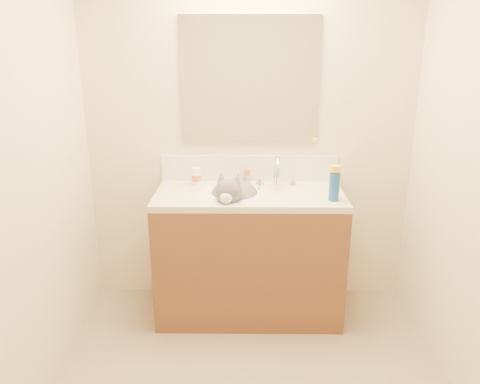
{
  "coord_description": "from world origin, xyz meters",
  "views": [
    {
      "loc": [
        -0.03,
        -1.86,
        1.78
      ],
      "look_at": [
        -0.06,
        0.92,
        0.88
      ],
      "focal_mm": 35.0,
      "sensor_mm": 36.0,
      "label": 1
    }
  ],
  "objects_px": {
    "faucet": "(277,174)",
    "spray_can": "(334,187)",
    "pill_bottle": "(196,176)",
    "amber_bottle": "(247,176)",
    "silver_jar": "(245,179)",
    "vanity_cabinet": "(249,257)",
    "cat": "(234,197)",
    "basin": "(231,204)"
  },
  "relations": [
    {
      "from": "pill_bottle",
      "to": "amber_bottle",
      "type": "bearing_deg",
      "value": 5.63
    },
    {
      "from": "vanity_cabinet",
      "to": "spray_can",
      "type": "bearing_deg",
      "value": -15.95
    },
    {
      "from": "spray_can",
      "to": "vanity_cabinet",
      "type": "bearing_deg",
      "value": 164.05
    },
    {
      "from": "faucet",
      "to": "silver_jar",
      "type": "bearing_deg",
      "value": 163.8
    },
    {
      "from": "pill_bottle",
      "to": "basin",
      "type": "bearing_deg",
      "value": -41.5
    },
    {
      "from": "silver_jar",
      "to": "amber_bottle",
      "type": "height_order",
      "value": "amber_bottle"
    },
    {
      "from": "basin",
      "to": "silver_jar",
      "type": "distance_m",
      "value": 0.26
    },
    {
      "from": "basin",
      "to": "spray_can",
      "type": "relative_size",
      "value": 2.61
    },
    {
      "from": "pill_bottle",
      "to": "spray_can",
      "type": "bearing_deg",
      "value": -20.57
    },
    {
      "from": "vanity_cabinet",
      "to": "pill_bottle",
      "type": "height_order",
      "value": "pill_bottle"
    },
    {
      "from": "vanity_cabinet",
      "to": "silver_jar",
      "type": "xyz_separation_m",
      "value": [
        -0.03,
        0.2,
        0.48
      ]
    },
    {
      "from": "cat",
      "to": "pill_bottle",
      "type": "bearing_deg",
      "value": 152.66
    },
    {
      "from": "pill_bottle",
      "to": "faucet",
      "type": "bearing_deg",
      "value": -4.49
    },
    {
      "from": "basin",
      "to": "amber_bottle",
      "type": "height_order",
      "value": "amber_bottle"
    },
    {
      "from": "amber_bottle",
      "to": "basin",
      "type": "bearing_deg",
      "value": -113.22
    },
    {
      "from": "faucet",
      "to": "pill_bottle",
      "type": "relative_size",
      "value": 2.48
    },
    {
      "from": "vanity_cabinet",
      "to": "faucet",
      "type": "xyz_separation_m",
      "value": [
        0.18,
        0.14,
        0.54
      ]
    },
    {
      "from": "vanity_cabinet",
      "to": "amber_bottle",
      "type": "xyz_separation_m",
      "value": [
        -0.02,
        0.21,
        0.5
      ]
    },
    {
      "from": "pill_bottle",
      "to": "amber_bottle",
      "type": "relative_size",
      "value": 1.17
    },
    {
      "from": "pill_bottle",
      "to": "amber_bottle",
      "type": "height_order",
      "value": "pill_bottle"
    },
    {
      "from": "faucet",
      "to": "silver_jar",
      "type": "height_order",
      "value": "faucet"
    },
    {
      "from": "basin",
      "to": "amber_bottle",
      "type": "xyz_separation_m",
      "value": [
        0.1,
        0.24,
        0.12
      ]
    },
    {
      "from": "vanity_cabinet",
      "to": "faucet",
      "type": "bearing_deg",
      "value": 37.29
    },
    {
      "from": "vanity_cabinet",
      "to": "pill_bottle",
      "type": "distance_m",
      "value": 0.64
    },
    {
      "from": "basin",
      "to": "cat",
      "type": "relative_size",
      "value": 0.96
    },
    {
      "from": "vanity_cabinet",
      "to": "silver_jar",
      "type": "bearing_deg",
      "value": 97.64
    },
    {
      "from": "pill_bottle",
      "to": "vanity_cabinet",
      "type": "bearing_deg",
      "value": -26.69
    },
    {
      "from": "vanity_cabinet",
      "to": "silver_jar",
      "type": "height_order",
      "value": "silver_jar"
    },
    {
      "from": "silver_jar",
      "to": "cat",
      "type": "bearing_deg",
      "value": -108.51
    },
    {
      "from": "basin",
      "to": "silver_jar",
      "type": "relative_size",
      "value": 7.62
    },
    {
      "from": "faucet",
      "to": "spray_can",
      "type": "bearing_deg",
      "value": -40.74
    },
    {
      "from": "faucet",
      "to": "cat",
      "type": "xyz_separation_m",
      "value": [
        -0.28,
        -0.16,
        -0.11
      ]
    },
    {
      "from": "vanity_cabinet",
      "to": "amber_bottle",
      "type": "height_order",
      "value": "amber_bottle"
    },
    {
      "from": "cat",
      "to": "spray_can",
      "type": "xyz_separation_m",
      "value": [
        0.61,
        -0.12,
        0.11
      ]
    },
    {
      "from": "vanity_cabinet",
      "to": "silver_jar",
      "type": "distance_m",
      "value": 0.52
    },
    {
      "from": "basin",
      "to": "silver_jar",
      "type": "height_order",
      "value": "silver_jar"
    },
    {
      "from": "cat",
      "to": "spray_can",
      "type": "distance_m",
      "value": 0.63
    },
    {
      "from": "pill_bottle",
      "to": "amber_bottle",
      "type": "xyz_separation_m",
      "value": [
        0.34,
        0.03,
        -0.01
      ]
    },
    {
      "from": "basin",
      "to": "silver_jar",
      "type": "bearing_deg",
      "value": 67.6
    },
    {
      "from": "faucet",
      "to": "spray_can",
      "type": "relative_size",
      "value": 1.62
    },
    {
      "from": "silver_jar",
      "to": "spray_can",
      "type": "distance_m",
      "value": 0.64
    },
    {
      "from": "silver_jar",
      "to": "spray_can",
      "type": "bearing_deg",
      "value": -32.65
    }
  ]
}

